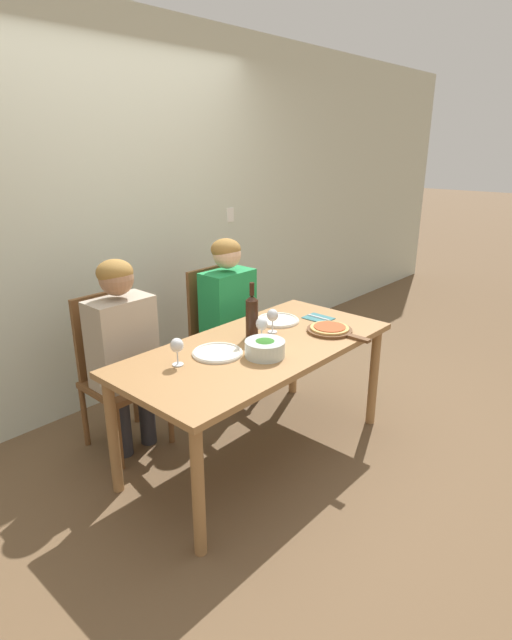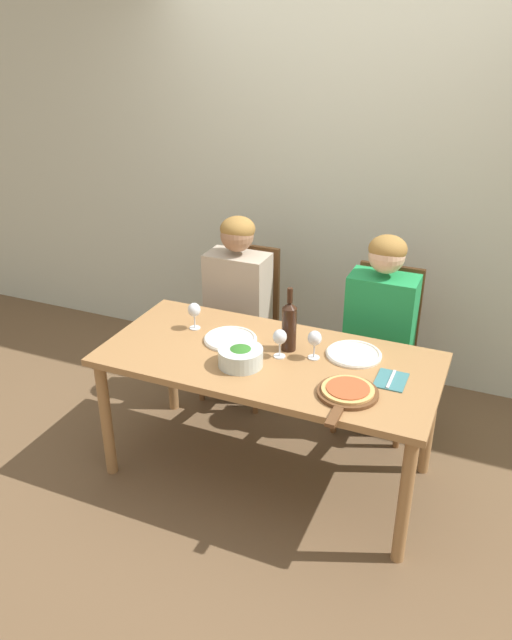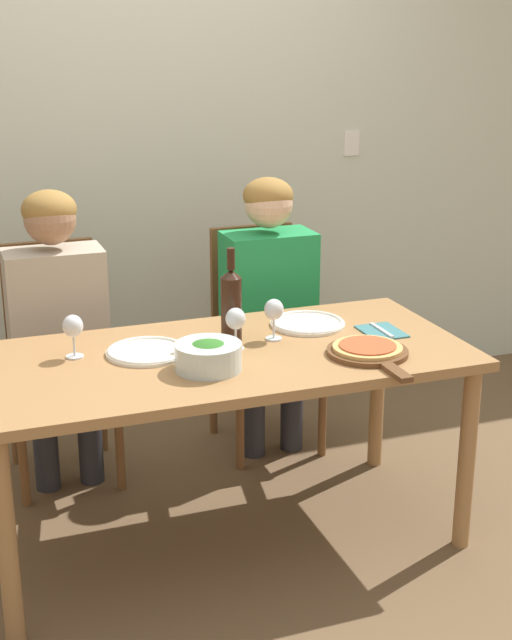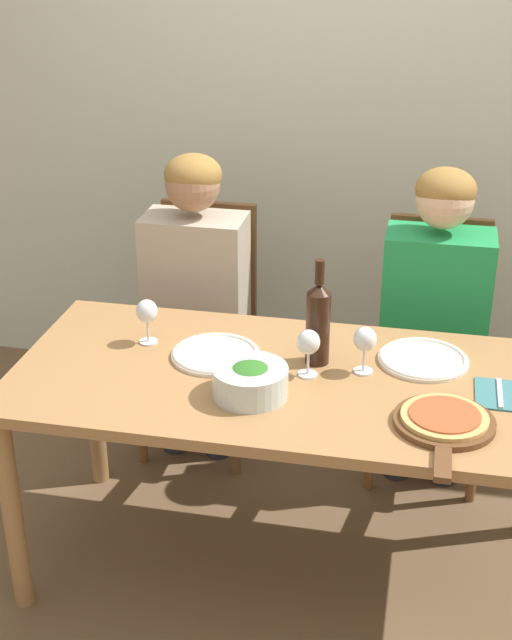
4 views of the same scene
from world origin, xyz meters
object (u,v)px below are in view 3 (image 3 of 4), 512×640
at_px(chair_left, 57,356).
at_px(fork_on_napkin, 382,331).
at_px(dinner_plate_left, 147,351).
at_px(wine_glass_centre, 236,321).
at_px(dinner_plate_right, 308,323).
at_px(chair_right, 260,332).
at_px(pizza_on_board, 369,351).
at_px(person_woman, 57,313).
at_px(person_man, 270,292).
at_px(wine_glass_left, 73,328).
at_px(broccoli_bowl, 208,356).
at_px(wine_bottle, 231,304).
at_px(wine_glass_right, 274,312).

xyz_separation_m(chair_left, fork_on_napkin, (1.09, -0.75, 0.22)).
xyz_separation_m(dinner_plate_left, wine_glass_centre, (0.30, -0.06, 0.10)).
xyz_separation_m(dinner_plate_right, fork_on_napkin, (0.23, -0.17, -0.01)).
bearing_deg(chair_right, dinner_plate_left, -134.25).
distance_m(pizza_on_board, fork_on_napkin, 0.26).
relative_size(person_woman, person_man, 1.00).
bearing_deg(chair_right, wine_glass_centre, -116.14).
relative_size(dinner_plate_left, wine_glass_left, 1.87).
distance_m(broccoli_bowl, dinner_plate_right, 0.58).
distance_m(wine_bottle, pizza_on_board, 0.51).
relative_size(dinner_plate_right, pizza_on_board, 0.67).
bearing_deg(wine_bottle, wine_glass_left, 177.74).
height_order(person_woman, wine_glass_right, person_woman).
height_order(person_woman, wine_glass_centre, person_woman).
distance_m(wine_glass_right, fork_on_napkin, 0.42).
xyz_separation_m(person_woman, fork_on_napkin, (1.09, -0.64, 0.00)).
height_order(person_man, wine_glass_right, person_man).
bearing_deg(pizza_on_board, wine_glass_centre, 152.72).
bearing_deg(dinner_plate_right, wine_bottle, -168.23).
distance_m(wine_bottle, wine_glass_right, 0.16).
distance_m(person_woman, dinner_plate_right, 0.99).
bearing_deg(chair_right, pizza_on_board, -87.46).
distance_m(wine_glass_centre, fork_on_napkin, 0.57).
distance_m(broccoli_bowl, wine_glass_centre, 0.22).
relative_size(pizza_on_board, wine_glass_right, 2.78).
height_order(wine_glass_left, fork_on_napkin, wine_glass_left).
bearing_deg(wine_bottle, wine_glass_right, -13.74).
bearing_deg(fork_on_napkin, pizza_on_board, -127.60).
relative_size(wine_bottle, fork_on_napkin, 1.89).
distance_m(chair_right, person_man, 0.25).
bearing_deg(pizza_on_board, wine_bottle, 142.59).
height_order(dinner_plate_right, wine_glass_right, wine_glass_right).
relative_size(chair_left, person_woman, 0.80).
distance_m(broccoli_bowl, wine_glass_right, 0.38).
bearing_deg(chair_right, wine_glass_right, -106.38).
bearing_deg(broccoli_bowl, dinner_plate_left, 126.31).
relative_size(broccoli_bowl, wine_glass_centre, 1.47).
xyz_separation_m(dinner_plate_left, wine_glass_right, (0.46, -0.01, 0.10)).
bearing_deg(person_man, broccoli_bowl, -123.26).
height_order(pizza_on_board, wine_glass_left, wine_glass_left).
bearing_deg(wine_glass_centre, wine_glass_right, 18.46).
bearing_deg(wine_glass_right, chair_left, 134.90).
bearing_deg(dinner_plate_left, pizza_on_board, -20.93).
bearing_deg(wine_glass_right, wine_glass_left, 175.28).
relative_size(wine_glass_left, fork_on_napkin, 0.84).
height_order(chair_right, dinner_plate_right, chair_right).
relative_size(chair_left, broccoli_bowl, 4.37).
xyz_separation_m(chair_right, dinner_plate_right, (-0.03, -0.59, 0.23)).
relative_size(dinner_plate_right, fork_on_napkin, 1.57).
bearing_deg(person_woman, chair_left, 90.00).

